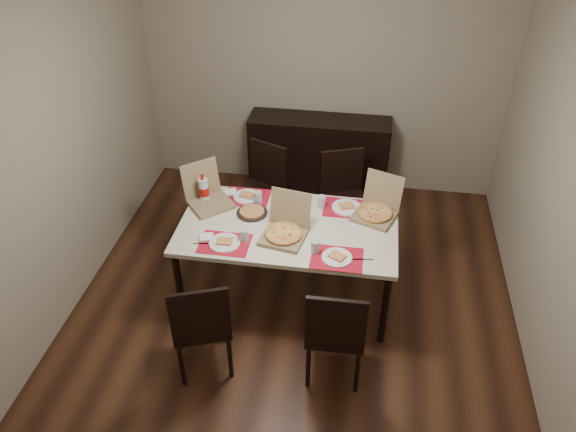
# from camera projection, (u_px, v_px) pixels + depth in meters

# --- Properties ---
(ground) EXTENTS (3.80, 4.00, 0.02)m
(ground) POSITION_uv_depth(u_px,v_px,m) (295.00, 301.00, 5.00)
(ground) COLOR #452515
(ground) RESTS_ON ground
(room_walls) EXTENTS (3.84, 4.02, 2.62)m
(room_walls) POSITION_uv_depth(u_px,v_px,m) (305.00, 99.00, 4.32)
(room_walls) COLOR gray
(room_walls) RESTS_ON ground
(sideboard) EXTENTS (1.50, 0.40, 0.90)m
(sideboard) POSITION_uv_depth(u_px,v_px,m) (319.00, 157.00, 6.15)
(sideboard) COLOR black
(sideboard) RESTS_ON ground
(dining_table) EXTENTS (1.80, 1.00, 0.75)m
(dining_table) POSITION_uv_depth(u_px,v_px,m) (288.00, 232.00, 4.68)
(dining_table) COLOR beige
(dining_table) RESTS_ON ground
(chair_near_left) EXTENTS (0.54, 0.54, 0.93)m
(chair_near_left) POSITION_uv_depth(u_px,v_px,m) (201.00, 323.00, 4.08)
(chair_near_left) COLOR black
(chair_near_left) RESTS_ON ground
(chair_near_right) EXTENTS (0.43, 0.43, 0.93)m
(chair_near_right) POSITION_uv_depth(u_px,v_px,m) (336.00, 330.00, 4.03)
(chair_near_right) COLOR black
(chair_near_right) RESTS_ON ground
(chair_far_left) EXTENTS (0.55, 0.55, 0.93)m
(chair_far_left) POSITION_uv_depth(u_px,v_px,m) (262.00, 185.00, 5.58)
(chair_far_left) COLOR black
(chair_far_left) RESTS_ON ground
(chair_far_right) EXTENTS (0.54, 0.54, 0.93)m
(chair_far_right) POSITION_uv_depth(u_px,v_px,m) (344.00, 193.00, 5.46)
(chair_far_right) COLOR black
(chair_far_right) RESTS_ON ground
(setting_near_left) EXTENTS (0.45, 0.30, 0.11)m
(setting_near_left) POSITION_uv_depth(u_px,v_px,m) (228.00, 240.00, 4.45)
(setting_near_left) COLOR red
(setting_near_left) RESTS_ON dining_table
(setting_near_right) EXTENTS (0.49, 0.30, 0.11)m
(setting_near_right) POSITION_uv_depth(u_px,v_px,m) (331.00, 255.00, 4.30)
(setting_near_right) COLOR red
(setting_near_right) RESTS_ON dining_table
(setting_far_left) EXTENTS (0.49, 0.30, 0.11)m
(setting_far_left) POSITION_uv_depth(u_px,v_px,m) (248.00, 196.00, 4.95)
(setting_far_left) COLOR red
(setting_far_left) RESTS_ON dining_table
(setting_far_right) EXTENTS (0.48, 0.30, 0.11)m
(setting_far_right) POSITION_uv_depth(u_px,v_px,m) (340.00, 206.00, 4.83)
(setting_far_right) COLOR red
(setting_far_right) RESTS_ON dining_table
(napkin_loose) EXTENTS (0.16, 0.16, 0.02)m
(napkin_loose) POSITION_uv_depth(u_px,v_px,m) (283.00, 225.00, 4.63)
(napkin_loose) COLOR white
(napkin_loose) RESTS_ON dining_table
(pizza_box_center) EXTENTS (0.40, 0.43, 0.34)m
(pizza_box_center) POSITION_uv_depth(u_px,v_px,m) (285.00, 230.00, 4.50)
(pizza_box_center) COLOR olive
(pizza_box_center) RESTS_ON dining_table
(pizza_box_right) EXTENTS (0.44, 0.46, 0.33)m
(pizza_box_right) POSITION_uv_depth(u_px,v_px,m) (376.00, 210.00, 4.73)
(pizza_box_right) COLOR olive
(pizza_box_right) RESTS_ON dining_table
(pizza_box_left) EXTENTS (0.50, 0.50, 0.34)m
(pizza_box_left) POSITION_uv_depth(u_px,v_px,m) (208.00, 197.00, 4.88)
(pizza_box_left) COLOR olive
(pizza_box_left) RESTS_ON dining_table
(faina_plate) EXTENTS (0.27, 0.27, 0.03)m
(faina_plate) POSITION_uv_depth(u_px,v_px,m) (252.00, 212.00, 4.77)
(faina_plate) COLOR black
(faina_plate) RESTS_ON dining_table
(dip_bowl) EXTENTS (0.17, 0.17, 0.03)m
(dip_bowl) POSITION_uv_depth(u_px,v_px,m) (293.00, 214.00, 4.75)
(dip_bowl) COLOR white
(dip_bowl) RESTS_ON dining_table
(soda_bottle) EXTENTS (0.09, 0.09, 0.27)m
(soda_bottle) POSITION_uv_depth(u_px,v_px,m) (204.00, 190.00, 4.86)
(soda_bottle) COLOR silver
(soda_bottle) RESTS_ON dining_table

